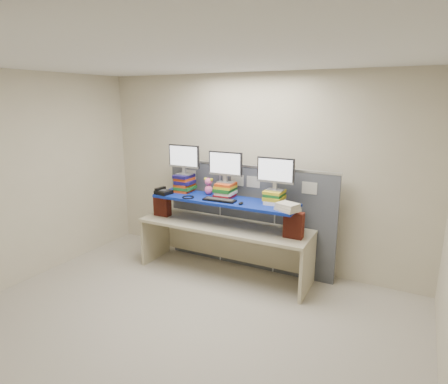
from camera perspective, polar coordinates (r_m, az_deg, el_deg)
The scene contains 18 objects.
room at distance 3.81m, azimuth -7.43°, elevation -1.87°, with size 5.00×4.00×2.80m.
cubicle_partition at distance 5.48m, azimuth 3.54°, elevation -3.72°, with size 2.60×0.06×1.53m.
desk at distance 5.26m, azimuth -0.00°, elevation -6.49°, with size 2.44×0.73×0.74m.
brick_pier_left at distance 5.64m, azimuth -9.37°, elevation -1.94°, with size 0.24×0.13×0.33m, color maroon.
brick_pier_right at distance 4.76m, azimuth 10.58°, elevation -4.98°, with size 0.24×0.13×0.33m, color maroon.
blue_board at distance 5.11m, azimuth -0.00°, elevation -1.29°, with size 2.04×0.51×0.04m, color navy.
book_stack_left at distance 5.53m, azimuth -6.03°, elevation 1.36°, with size 0.26×0.29×0.26m.
book_stack_center at distance 5.20m, azimuth 0.20°, elevation 0.32°, with size 0.27×0.31×0.20m.
book_stack_right at distance 4.93m, azimuth 7.69°, elevation -0.75°, with size 0.25×0.30×0.17m.
monitor_left at distance 5.46m, azimuth -6.11°, elevation 5.19°, with size 0.50×0.14×0.43m.
monitor_center at distance 5.13m, azimuth 0.21°, elevation 4.09°, with size 0.50×0.14×0.43m.
monitor_right at distance 4.86m, azimuth 7.85°, elevation 3.04°, with size 0.50×0.14×0.43m.
keyboard at distance 5.01m, azimuth -0.69°, elevation -1.22°, with size 0.46×0.17×0.03m.
mouse at distance 4.86m, azimuth 2.61°, elevation -1.71°, with size 0.06×0.10×0.03m, color black.
desk_phone at distance 5.44m, azimuth -9.26°, elevation 0.04°, with size 0.23×0.21×0.09m.
headset at distance 5.19m, azimuth -5.48°, elevation -0.79°, with size 0.17×0.17×0.02m, color black.
plush_toy at distance 5.33m, azimuth -2.37°, elevation 0.93°, with size 0.14×0.11×0.24m.
binder_stack at distance 4.63m, azimuth 9.68°, elevation -2.28°, with size 0.32×0.29×0.10m.
Camera 1 is at (2.13, -2.98, 2.43)m, focal length 30.00 mm.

